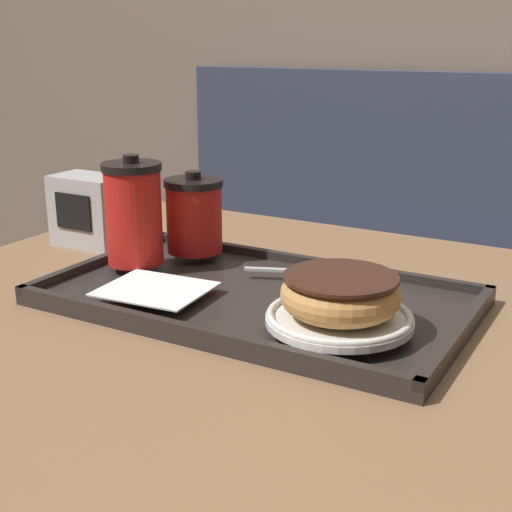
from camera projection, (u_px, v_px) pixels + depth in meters
The scene contains 10 objects.
booth_bench at pixel (424, 364), 1.73m from camera, with size 1.45×0.44×1.00m.
cafe_table at pixel (224, 436), 0.95m from camera, with size 0.91×0.88×0.75m.
serving_tray at pixel (256, 299), 0.90m from camera, with size 0.53×0.30×0.02m.
napkin_paper at pixel (155, 289), 0.89m from camera, with size 0.14×0.12×0.00m.
coffee_cup_front at pixel (134, 213), 0.97m from camera, with size 0.08×0.08×0.15m.
coffee_cup_rear at pixel (194, 215), 1.03m from camera, with size 0.09×0.09×0.12m.
plate_with_chocolate_donut at pixel (339, 318), 0.78m from camera, with size 0.16×0.16×0.01m.
donut_chocolate_glazed at pixel (340, 293), 0.77m from camera, with size 0.13×0.13×0.04m.
spoon at pixel (322, 270), 0.95m from camera, with size 0.14×0.07×0.01m.
napkin_dispenser at pixel (90, 210), 1.15m from camera, with size 0.12×0.08×0.11m.
Camera 1 is at (0.45, -0.71, 1.08)m, focal length 50.00 mm.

